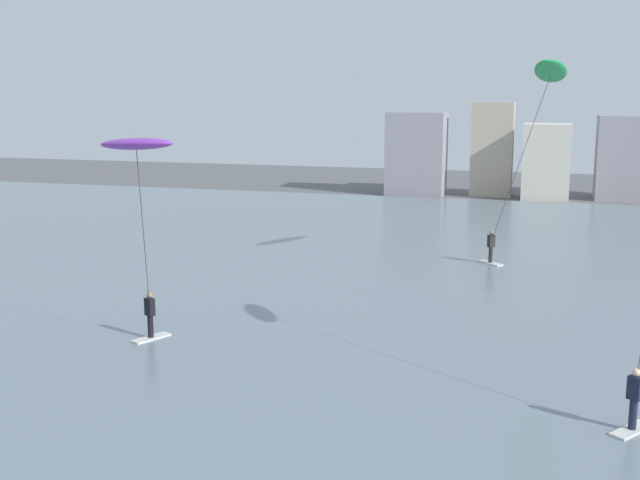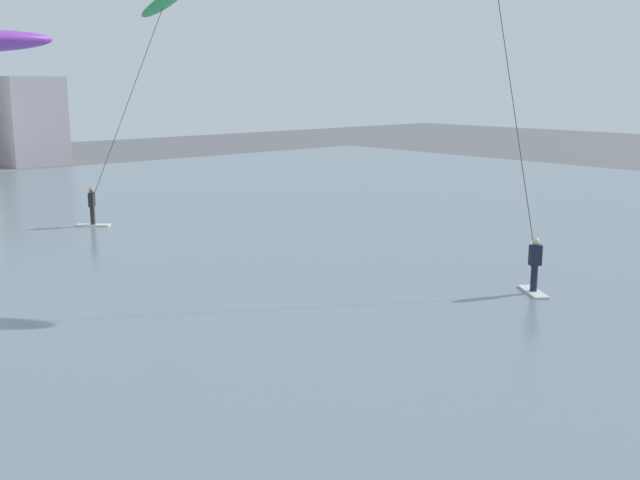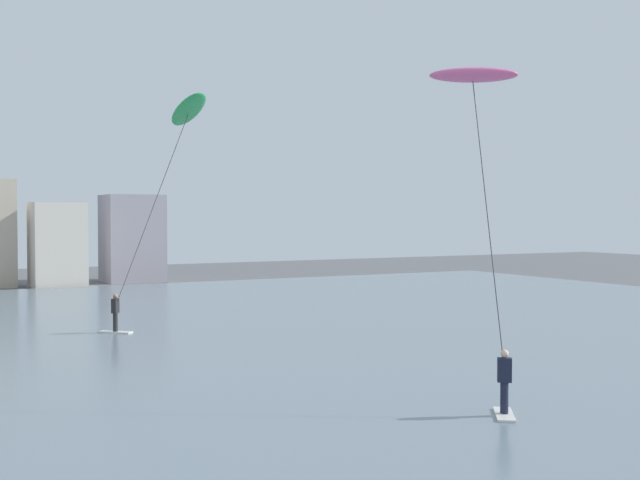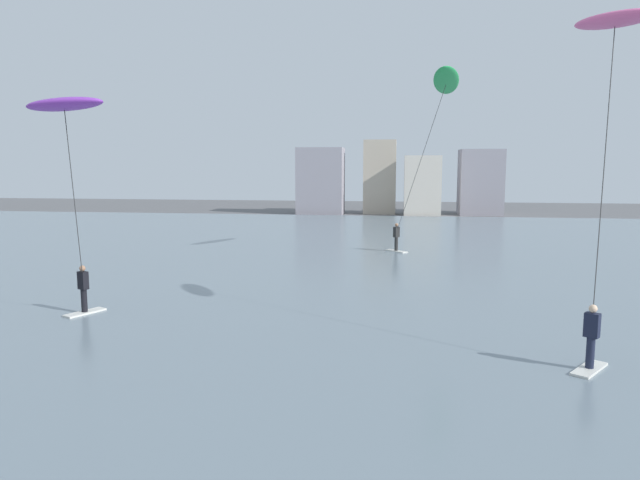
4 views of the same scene
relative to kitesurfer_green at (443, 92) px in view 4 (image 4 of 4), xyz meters
name	(u,v)px [view 4 (image 4 of 4)]	position (x,y,z in m)	size (l,w,h in m)	color
water_bay	(312,259)	(-6.72, -0.63, -8.71)	(84.00, 52.00, 0.10)	slate
far_shore_buildings	(402,182)	(-1.84, 28.24, -5.45)	(20.46, 5.62, 7.51)	gray
kitesurfer_green	(443,92)	(0.00, 0.00, 0.00)	(4.03, 5.15, 9.94)	silver
kitesurfer_purple	(67,133)	(-12.12, -14.27, -2.70)	(2.70, 2.75, 7.07)	silver
kitesurfer_pink	(612,64)	(3.33, -14.36, -1.05)	(2.52, 4.31, 9.11)	silver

